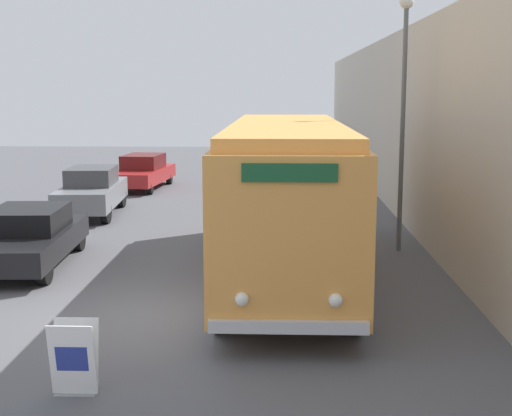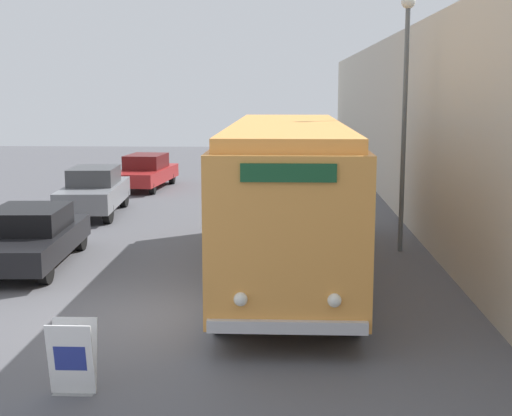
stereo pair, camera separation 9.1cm
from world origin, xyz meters
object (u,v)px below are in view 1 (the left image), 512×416
at_px(sign_board, 74,359).
at_px(parked_car_near, 28,237).
at_px(vintage_bus, 286,191).
at_px(streetlamp, 404,88).
at_px(parked_car_mid, 92,191).
at_px(parked_car_far, 143,172).

bearing_deg(sign_board, parked_car_near, 113.97).
bearing_deg(vintage_bus, sign_board, -114.05).
height_order(vintage_bus, sign_board, vintage_bus).
distance_m(streetlamp, parked_car_mid, 11.34).
distance_m(sign_board, streetlamp, 11.59).
height_order(vintage_bus, parked_car_near, vintage_bus).
bearing_deg(vintage_bus, parked_car_near, 175.26).
bearing_deg(parked_car_far, vintage_bus, -61.69).
height_order(parked_car_near, parked_car_mid, parked_car_mid).
xyz_separation_m(sign_board, parked_car_mid, (-3.53, 14.31, 0.31)).
height_order(sign_board, parked_car_far, parked_car_far).
distance_m(parked_car_near, parked_car_mid, 7.09).
bearing_deg(streetlamp, parked_car_near, -167.97).
height_order(streetlamp, parked_car_mid, streetlamp).
bearing_deg(parked_car_near, vintage_bus, -7.99).
bearing_deg(parked_car_mid, streetlamp, -32.13).
height_order(sign_board, parked_car_mid, parked_car_mid).
distance_m(streetlamp, parked_car_near, 10.06).
bearing_deg(parked_car_far, streetlamp, -47.04).
bearing_deg(parked_car_mid, vintage_bus, -53.20).
distance_m(sign_board, parked_car_far, 21.06).
distance_m(sign_board, parked_car_near, 7.92).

